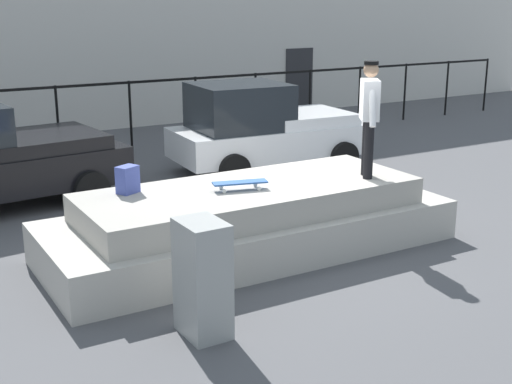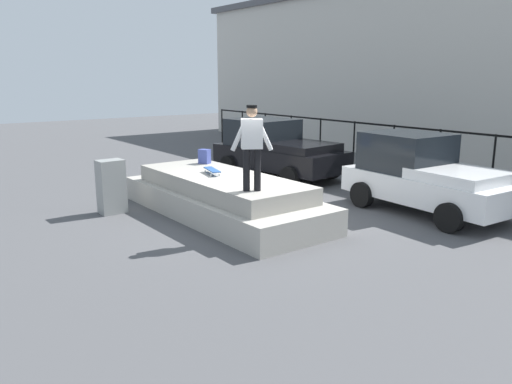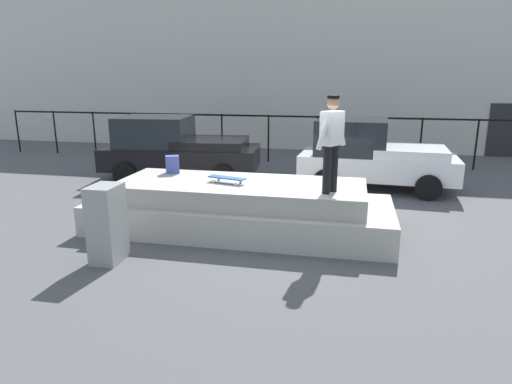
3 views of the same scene
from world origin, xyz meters
TOP-DOWN VIEW (x-y plane):
  - ground_plane at (0.00, 0.00)m, footprint 60.00×60.00m
  - concrete_ledge at (-0.92, -0.40)m, footprint 5.90×2.25m
  - skateboarder at (0.84, -0.82)m, footprint 0.51×0.77m
  - skateboard at (-1.15, -0.51)m, footprint 0.79×0.39m
  - backpack at (-2.54, 0.13)m, footprint 0.34×0.30m
  - car_black_pickup_near at (-3.90, 3.66)m, footprint 4.67×2.52m
  - car_white_pickup_mid at (1.72, 3.65)m, footprint 4.19×2.23m
  - utility_box at (-2.66, -2.40)m, footprint 0.45×0.61m
  - fence_row at (-0.00, 6.88)m, footprint 24.06×0.06m

SIDE VIEW (x-z plane):
  - ground_plane at x=0.00m, z-range 0.00..0.00m
  - concrete_ledge at x=-0.92m, z-range -0.04..0.92m
  - utility_box at x=-2.66m, z-range 0.00..1.29m
  - car_white_pickup_mid at x=1.72m, z-range -0.02..1.84m
  - car_black_pickup_near at x=-3.90m, z-range -0.01..1.83m
  - skateboard at x=-1.15m, z-range 1.00..1.12m
  - fence_row at x=0.00m, z-range 0.31..1.97m
  - backpack at x=-2.54m, z-range 0.96..1.34m
  - skateboarder at x=0.84m, z-range 1.09..2.80m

